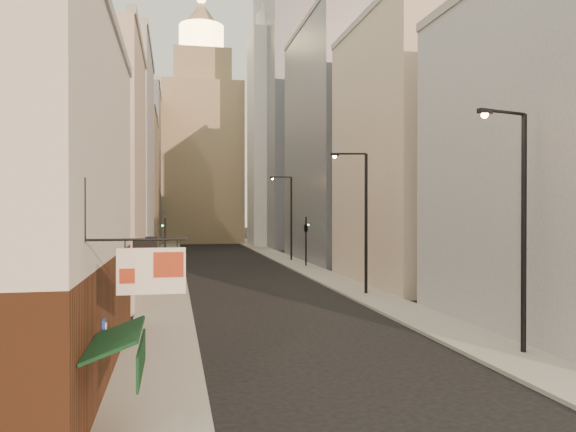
# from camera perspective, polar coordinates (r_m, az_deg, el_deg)

# --- Properties ---
(sidewalk_left) EXTENTS (3.00, 140.00, 0.15)m
(sidewalk_left) POSITION_cam_1_polar(r_m,az_deg,el_deg) (65.86, -11.99, -4.31)
(sidewalk_left) COLOR #9A978C
(sidewalk_left) RESTS_ON ground
(sidewalk_right) EXTENTS (3.00, 140.00, 0.15)m
(sidewalk_right) POSITION_cam_1_polar(r_m,az_deg,el_deg) (67.03, -0.77, -4.21)
(sidewalk_right) COLOR #9A978C
(sidewalk_right) RESTS_ON ground
(near_building_left) EXTENTS (8.30, 23.04, 12.30)m
(near_building_left) POSITION_cam_1_polar(r_m,az_deg,el_deg) (20.26, -25.86, 1.71)
(near_building_left) COLOR #59301A
(near_building_left) RESTS_ON ground
(left_bldg_beige) EXTENTS (8.00, 12.00, 16.00)m
(left_bldg_beige) POSITION_cam_1_polar(r_m,az_deg,el_deg) (37.20, -20.88, 4.21)
(left_bldg_beige) COLOR #BAA692
(left_bldg_beige) RESTS_ON ground
(left_bldg_grey) EXTENTS (8.00, 16.00, 20.00)m
(left_bldg_grey) POSITION_cam_1_polar(r_m,az_deg,el_deg) (53.16, -18.08, 5.25)
(left_bldg_grey) COLOR #959499
(left_bldg_grey) RESTS_ON ground
(left_bldg_tan) EXTENTS (8.00, 18.00, 17.00)m
(left_bldg_tan) POSITION_cam_1_polar(r_m,az_deg,el_deg) (70.94, -16.42, 2.84)
(left_bldg_tan) COLOR #8E7854
(left_bldg_tan) RESTS_ON ground
(left_bldg_wingrid) EXTENTS (8.00, 20.00, 24.00)m
(left_bldg_wingrid) POSITION_cam_1_polar(r_m,az_deg,el_deg) (91.06, -15.35, 4.52)
(left_bldg_wingrid) COLOR gray
(left_bldg_wingrid) RESTS_ON ground
(right_bldg_grey) EXTENTS (8.00, 16.00, 16.00)m
(right_bldg_grey) POSITION_cam_1_polar(r_m,az_deg,el_deg) (29.00, 26.95, 5.25)
(right_bldg_grey) COLOR #959499
(right_bldg_grey) RESTS_ON ground
(right_bldg_beige) EXTENTS (8.00, 16.00, 20.00)m
(right_bldg_beige) POSITION_cam_1_polar(r_m,az_deg,el_deg) (44.65, 12.34, 6.17)
(right_bldg_beige) COLOR #BAA692
(right_bldg_beige) RESTS_ON ground
(right_bldg_wingrid) EXTENTS (8.00, 20.00, 26.00)m
(right_bldg_wingrid) POSITION_cam_1_polar(r_m,az_deg,el_deg) (63.67, 4.98, 7.19)
(right_bldg_wingrid) COLOR gray
(right_bldg_wingrid) RESTS_ON ground
(highrise) EXTENTS (21.00, 23.00, 51.20)m
(highrise) POSITION_cam_1_polar(r_m,az_deg,el_deg) (93.99, 3.61, 12.83)
(highrise) COLOR gray
(highrise) RESTS_ON ground
(clock_tower) EXTENTS (14.00, 14.00, 44.90)m
(clock_tower) POSITION_cam_1_polar(r_m,az_deg,el_deg) (103.45, -8.77, 7.18)
(clock_tower) COLOR #8E7854
(clock_tower) RESTS_ON ground
(white_tower) EXTENTS (8.00, 8.00, 41.50)m
(white_tower) POSITION_cam_1_polar(r_m,az_deg,el_deg) (91.00, -1.32, 8.73)
(white_tower) COLOR silver
(white_tower) RESTS_ON ground
(streetlamp_near) EXTENTS (2.40, 0.83, 9.35)m
(streetlamp_near) POSITION_cam_1_polar(r_m,az_deg,el_deg) (23.19, 22.45, -0.11)
(streetlamp_near) COLOR black
(streetlamp_near) RESTS_ON ground
(streetlamp_mid) EXTENTS (2.46, 0.60, 9.42)m
(streetlamp_mid) POSITION_cam_1_polar(r_m,az_deg,el_deg) (37.32, 7.56, 0.20)
(streetlamp_mid) COLOR black
(streetlamp_mid) RESTS_ON ground
(streetlamp_far) EXTENTS (2.46, 0.57, 9.44)m
(streetlamp_far) POSITION_cam_1_polar(r_m,az_deg,el_deg) (62.40, 0.11, 0.33)
(streetlamp_far) COLOR black
(streetlamp_far) RESTS_ON ground
(traffic_light_left) EXTENTS (0.57, 0.48, 5.00)m
(traffic_light_left) POSITION_cam_1_polar(r_m,az_deg,el_deg) (54.13, -12.38, -1.70)
(traffic_light_left) COLOR black
(traffic_light_left) RESTS_ON ground
(traffic_light_right) EXTENTS (0.79, 0.79, 5.00)m
(traffic_light_right) POSITION_cam_1_polar(r_m,az_deg,el_deg) (55.71, 1.83, -1.25)
(traffic_light_right) COLOR black
(traffic_light_right) RESTS_ON ground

